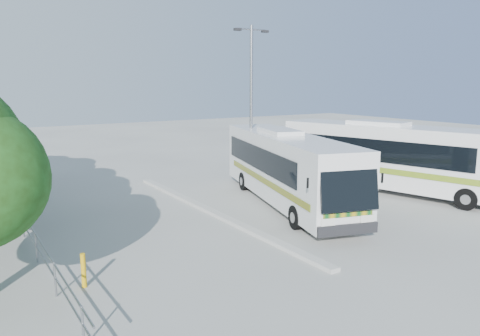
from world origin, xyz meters
TOP-DOWN VIEW (x-y plane):
  - ground at (0.00, 0.00)m, footprint 100.00×100.00m
  - kerb_divider at (-2.30, 2.00)m, footprint 0.40×16.00m
  - railing at (-10.00, 4.00)m, footprint 0.06×22.00m
  - coach_main at (1.60, 1.51)m, footprint 5.67×12.36m
  - coach_adjacent at (8.03, 0.37)m, footprint 5.87×13.09m
  - lamppost at (2.00, 5.23)m, footprint 2.15×0.23m
  - bollard at (-9.18, -2.82)m, footprint 0.18×0.18m

SIDE VIEW (x-z plane):
  - ground at x=0.00m, z-range 0.00..0.00m
  - kerb_divider at x=-2.30m, z-range 0.00..0.15m
  - bollard at x=-9.18m, z-range 0.00..1.03m
  - railing at x=-10.00m, z-range 0.24..1.24m
  - coach_main at x=1.60m, z-range 0.16..3.54m
  - coach_adjacent at x=8.03m, z-range 0.17..3.75m
  - lamppost at x=2.00m, z-range 0.46..9.27m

